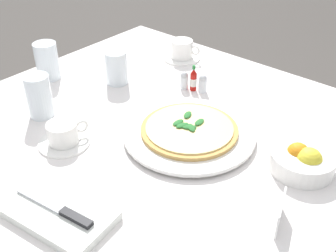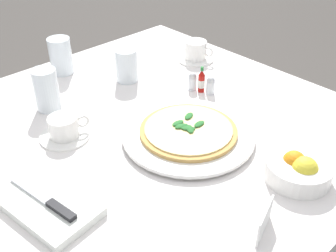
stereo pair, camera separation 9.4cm
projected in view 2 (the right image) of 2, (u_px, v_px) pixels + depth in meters
The scene contains 15 objects.
dining_table at pixel (150, 166), 1.19m from camera, with size 1.08×1.08×0.75m.
pizza_plate at pixel (188, 135), 1.06m from camera, with size 0.34×0.34×0.02m.
pizza at pixel (188, 130), 1.05m from camera, with size 0.25×0.25×0.02m.
coffee_cup_back_corner at pixel (64, 128), 1.06m from camera, with size 0.13×0.13×0.06m.
coffee_cup_left_edge at pixel (196, 51), 1.44m from camera, with size 0.13×0.13×0.07m.
water_glass_far_left at pixel (127, 67), 1.31m from camera, with size 0.07×0.07×0.10m.
water_glass_right_edge at pixel (61, 58), 1.35m from camera, with size 0.07×0.07×0.12m.
water_glass_center_back at pixel (47, 92), 1.16m from camera, with size 0.07×0.07×0.12m.
napkin_folded at pixel (47, 205), 0.85m from camera, with size 0.24×0.16×0.02m.
dinner_knife at pixel (45, 199), 0.85m from camera, with size 0.20×0.05×0.01m.
citrus_bowl at pixel (299, 169), 0.92m from camera, with size 0.15×0.15×0.07m.
hot_sauce_bottle at pixel (201, 81), 1.25m from camera, with size 0.02×0.02×0.08m.
salt_shaker at pixel (192, 82), 1.27m from camera, with size 0.03×0.03×0.06m.
pepper_shaker at pixel (210, 86), 1.25m from camera, with size 0.03×0.03×0.06m.
menu_card at pixel (265, 221), 0.79m from camera, with size 0.03×0.09×0.06m.
Camera 2 is at (-0.70, 0.60, 1.38)m, focal length 44.31 mm.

